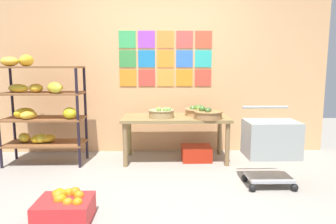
# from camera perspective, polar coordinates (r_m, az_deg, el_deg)

# --- Properties ---
(ground) EXTENTS (9.19, 9.19, 0.00)m
(ground) POSITION_cam_1_polar(r_m,az_deg,el_deg) (3.30, -1.75, -14.78)
(ground) COLOR gray
(back_wall_with_art) EXTENTS (5.11, 0.07, 2.77)m
(back_wall_with_art) POSITION_cam_1_polar(r_m,az_deg,el_deg) (4.66, -1.71, 9.42)
(back_wall_with_art) COLOR #E2A66D
(back_wall_with_art) RESTS_ON ground
(banana_shelf_unit) EXTENTS (1.04, 0.55, 1.46)m
(banana_shelf_unit) POSITION_cam_1_polar(r_m,az_deg,el_deg) (4.39, -22.89, 1.52)
(banana_shelf_unit) COLOR black
(banana_shelf_unit) RESTS_ON ground
(display_table) EXTENTS (1.46, 0.67, 0.62)m
(display_table) POSITION_cam_1_polar(r_m,az_deg,el_deg) (4.24, 1.41, -1.85)
(display_table) COLOR olive
(display_table) RESTS_ON ground
(fruit_basket_right) EXTENTS (0.35, 0.35, 0.15)m
(fruit_basket_right) POSITION_cam_1_polar(r_m,az_deg,el_deg) (4.36, 5.40, 0.26)
(fruit_basket_right) COLOR #B07F4E
(fruit_basket_right) RESTS_ON display_table
(fruit_basket_left) EXTENTS (0.39, 0.39, 0.17)m
(fruit_basket_left) POSITION_cam_1_polar(r_m,az_deg,el_deg) (4.08, 7.46, -0.30)
(fruit_basket_left) COLOR #9C6E41
(fruit_basket_left) RESTS_ON display_table
(fruit_basket_centre) EXTENTS (0.36, 0.36, 0.15)m
(fruit_basket_centre) POSITION_cam_1_polar(r_m,az_deg,el_deg) (4.13, -1.23, -0.18)
(fruit_basket_centre) COLOR tan
(fruit_basket_centre) RESTS_ON display_table
(produce_crate_under_table) EXTENTS (0.41, 0.35, 0.20)m
(produce_crate_under_table) POSITION_cam_1_polar(r_m,az_deg,el_deg) (4.35, 5.31, -7.66)
(produce_crate_under_table) COLOR #B22411
(produce_crate_under_table) RESTS_ON ground
(orange_crate_foreground) EXTENTS (0.46, 0.38, 0.25)m
(orange_crate_foreground) POSITION_cam_1_polar(r_m,az_deg,el_deg) (2.86, -18.71, -16.54)
(orange_crate_foreground) COLOR red
(orange_crate_foreground) RESTS_ON ground
(shopping_cart) EXTENTS (0.55, 0.44, 0.86)m
(shopping_cart) POSITION_cam_1_polar(r_m,az_deg,el_deg) (3.49, 18.64, -5.23)
(shopping_cart) COLOR black
(shopping_cart) RESTS_ON ground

